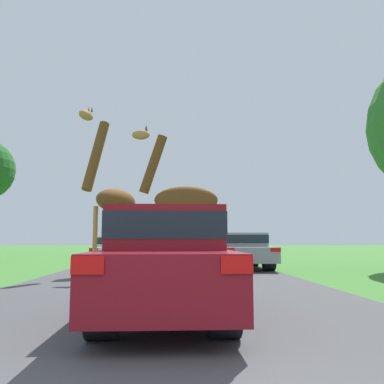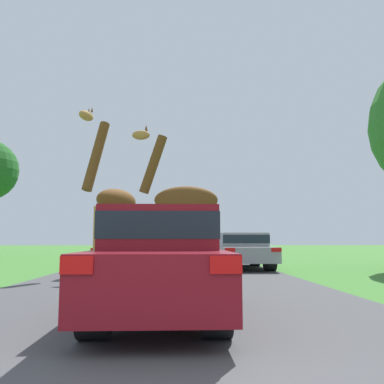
# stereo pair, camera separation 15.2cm
# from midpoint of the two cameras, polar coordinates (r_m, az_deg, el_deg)

# --- Properties ---
(road) EXTENTS (7.60, 120.00, 0.00)m
(road) POSITION_cam_midpoint_polar(r_m,az_deg,el_deg) (31.84, -2.56, -8.68)
(road) COLOR #424244
(road) RESTS_ON ground
(giraffe_near_road) EXTENTS (2.71, 0.79, 4.70)m
(giraffe_near_road) POSITION_cam_midpoint_polar(r_m,az_deg,el_deg) (12.54, -1.23, -1.32)
(giraffe_near_road) COLOR #B77F3D
(giraffe_near_road) RESTS_ON ground
(giraffe_companion) EXTENTS (1.83, 2.50, 5.15)m
(giraffe_companion) POSITION_cam_midpoint_polar(r_m,az_deg,el_deg) (13.37, -10.72, -0.77)
(giraffe_companion) COLOR #B77F3D
(giraffe_companion) RESTS_ON ground
(car_lead_maroon) EXTENTS (1.71, 4.29, 1.55)m
(car_lead_maroon) POSITION_cam_midpoint_polar(r_m,az_deg,el_deg) (6.02, -3.73, -9.48)
(car_lead_maroon) COLOR maroon
(car_lead_maroon) RESTS_ON ground
(car_queue_right) EXTENTS (1.92, 4.71, 1.37)m
(car_queue_right) POSITION_cam_midpoint_polar(r_m,az_deg,el_deg) (16.26, 7.30, -7.93)
(car_queue_right) COLOR gray
(car_queue_right) RESTS_ON ground
(car_queue_left) EXTENTS (1.88, 4.42, 1.27)m
(car_queue_left) POSITION_cam_midpoint_polar(r_m,az_deg,el_deg) (18.76, -9.61, -7.89)
(car_queue_left) COLOR silver
(car_queue_left) RESTS_ON ground
(car_far_ahead) EXTENTS (1.80, 4.57, 1.44)m
(car_far_ahead) POSITION_cam_midpoint_polar(r_m,az_deg,el_deg) (28.20, -6.32, -7.37)
(car_far_ahead) COLOR navy
(car_far_ahead) RESTS_ON ground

